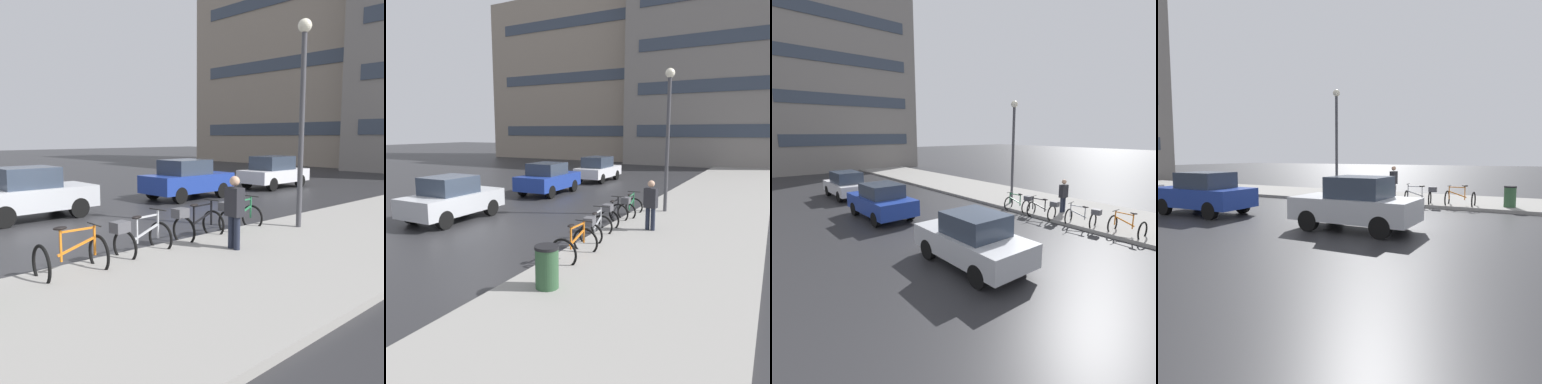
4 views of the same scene
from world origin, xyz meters
The scene contains 11 objects.
ground_plane centered at (0.00, 0.00, 0.00)m, with size 140.00×140.00×0.00m, color #28282B.
sidewalk_kerb centered at (6.00, 10.00, 0.07)m, with size 4.80×60.00×0.14m, color gray.
bicycle_nearest centered at (4.14, -0.96, 0.42)m, with size 0.79×1.19×1.02m.
bicycle_second centered at (3.92, 0.67, 0.49)m, with size 0.85×1.41×1.01m.
bicycle_third centered at (3.71, 2.52, 0.50)m, with size 0.82×1.45×1.01m.
bicycle_farthest centered at (3.75, 4.03, 0.49)m, with size 0.79×1.42×0.97m.
car_silver centered at (-2.03, 0.88, 0.80)m, with size 1.80×3.79×1.64m.
car_blue centered at (-2.00, 7.48, 0.81)m, with size 1.92×3.90×1.63m.
pedestrian centered at (5.05, 2.42, 0.98)m, with size 0.42×0.28×1.74m.
streetlamp centered at (4.72, 5.44, 3.48)m, with size 0.36×0.36×5.59m.
trash_bin centered at (4.54, -2.89, 0.51)m, with size 0.50×0.50×1.02m.
Camera 4 is at (-12.05, -4.21, 2.29)m, focal length 35.00 mm.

